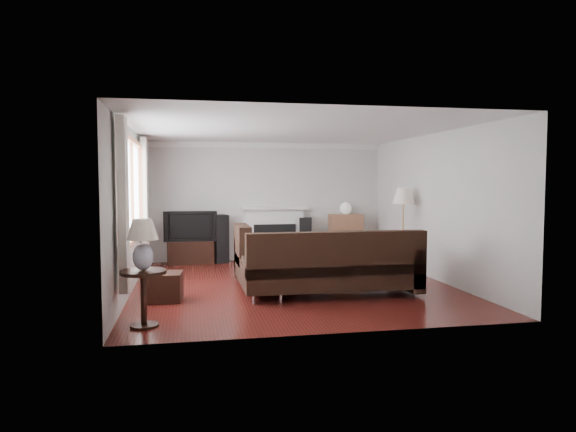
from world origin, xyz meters
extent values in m
cube|color=#521612|center=(0.00, 0.00, 0.00)|extent=(5.10, 5.60, 0.04)
cube|color=white|center=(0.00, 0.00, 2.50)|extent=(5.10, 5.60, 0.04)
cube|color=silver|center=(0.00, 2.75, 1.25)|extent=(5.00, 0.04, 2.50)
cube|color=silver|center=(0.00, -2.75, 1.25)|extent=(5.00, 0.04, 2.50)
cube|color=silver|center=(-2.50, 0.00, 1.25)|extent=(0.04, 5.50, 2.50)
cube|color=silver|center=(2.50, 0.00, 1.25)|extent=(0.04, 5.50, 2.50)
cube|color=brown|center=(-2.45, -0.20, 1.55)|extent=(0.12, 2.74, 1.54)
cube|color=silver|center=(-2.40, -1.72, 1.40)|extent=(0.10, 0.35, 2.10)
cube|color=silver|center=(-2.40, 1.32, 1.40)|extent=(0.10, 0.35, 2.10)
cube|color=white|center=(0.15, 2.64, 0.57)|extent=(1.40, 0.26, 1.15)
cube|color=black|center=(-1.61, 2.50, 0.23)|extent=(0.93, 0.42, 0.47)
imported|color=black|center=(-1.61, 2.50, 0.77)|extent=(1.07, 0.14, 0.61)
cube|color=black|center=(-1.01, 2.52, 0.50)|extent=(0.36, 0.40, 0.99)
cube|color=black|center=(0.81, 2.54, 0.45)|extent=(0.32, 0.36, 0.91)
cube|color=#946245|center=(1.70, 2.53, 0.48)|extent=(0.70, 0.33, 0.97)
sphere|color=white|center=(1.70, 2.53, 1.10)|extent=(0.25, 0.25, 0.25)
cube|color=black|center=(0.42, -0.84, 0.45)|extent=(2.81, 2.06, 0.91)
cube|color=#8A5942|center=(0.45, 0.72, 0.23)|extent=(1.32, 0.97, 0.46)
cube|color=black|center=(-1.97, -0.78, 0.20)|extent=(0.51, 0.51, 0.40)
cube|color=gold|center=(2.22, 0.68, 0.78)|extent=(0.48, 0.48, 1.57)
cube|color=black|center=(-2.15, -2.08, 0.33)|extent=(0.53, 0.53, 0.66)
cube|color=silver|center=(-2.15, -2.08, 0.95)|extent=(0.36, 0.36, 0.58)
camera|label=1|loc=(-1.62, -8.11, 1.68)|focal=32.00mm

